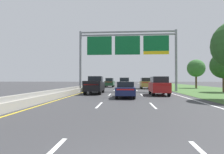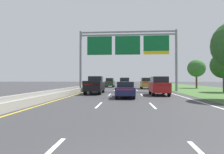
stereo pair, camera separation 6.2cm
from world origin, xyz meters
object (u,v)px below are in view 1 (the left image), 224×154
at_px(roadside_tree_far, 196,68).
at_px(car_darkgreen_left_lane_suv, 110,82).
at_px(roadside_tree_mid, 224,65).
at_px(pickup_truck_black, 95,85).
at_px(car_navy_centre_lane_sedan, 126,89).
at_px(car_gold_right_lane_suv, 145,83).
at_px(overhead_sign_gantry, 127,48).
at_px(car_red_right_lane_suv, 159,85).
at_px(car_grey_centre_lane_suv, 124,83).

bearing_deg(roadside_tree_far, car_darkgreen_left_lane_suv, 167.91).
bearing_deg(roadside_tree_mid, pickup_truck_black, -167.52).
xyz_separation_m(car_navy_centre_lane_sedan, roadside_tree_far, (14.52, 21.23, 3.28)).
relative_size(car_gold_right_lane_suv, roadside_tree_far, 0.80).
height_order(overhead_sign_gantry, car_navy_centre_lane_sedan, overhead_sign_gantry).
relative_size(car_gold_right_lane_suv, car_red_right_lane_suv, 0.99).
distance_m(overhead_sign_gantry, roadside_tree_far, 18.08).
distance_m(car_darkgreen_left_lane_suv, roadside_tree_far, 18.82).
xyz_separation_m(pickup_truck_black, roadside_tree_mid, (17.57, 3.89, 2.67)).
relative_size(car_darkgreen_left_lane_suv, roadside_tree_far, 0.80).
bearing_deg(pickup_truck_black, car_navy_centre_lane_sedan, -142.21).
bearing_deg(roadside_tree_mid, car_navy_centre_lane_sedan, -147.55).
xyz_separation_m(car_gold_right_lane_suv, car_darkgreen_left_lane_suv, (-7.50, 6.99, 0.00)).
bearing_deg(roadside_tree_mid, roadside_tree_far, 86.38).
bearing_deg(roadside_tree_far, car_grey_centre_lane_suv, -162.03).
height_order(roadside_tree_mid, roadside_tree_far, roadside_tree_far).
height_order(overhead_sign_gantry, car_gold_right_lane_suv, overhead_sign_gantry).
height_order(overhead_sign_gantry, roadside_tree_mid, overhead_sign_gantry).
height_order(car_gold_right_lane_suv, roadside_tree_far, roadside_tree_far).
bearing_deg(overhead_sign_gantry, car_red_right_lane_suv, -63.67).
relative_size(overhead_sign_gantry, car_navy_centre_lane_sedan, 3.40).
height_order(car_grey_centre_lane_suv, car_darkgreen_left_lane_suv, same).
bearing_deg(pickup_truck_black, car_red_right_lane_suv, -102.23).
bearing_deg(overhead_sign_gantry, car_gold_right_lane_suv, 65.52).
bearing_deg(roadside_tree_far, car_gold_right_lane_suv, -163.80).
height_order(car_darkgreen_left_lane_suv, roadside_tree_mid, roadside_tree_mid).
bearing_deg(car_red_right_lane_suv, car_grey_centre_lane_suv, 18.34).
xyz_separation_m(car_navy_centre_lane_sedan, car_grey_centre_lane_suv, (-0.22, 16.45, 0.28)).
relative_size(car_darkgreen_left_lane_suv, roadside_tree_mid, 0.85).
height_order(overhead_sign_gantry, car_red_right_lane_suv, overhead_sign_gantry).
height_order(car_grey_centre_lane_suv, roadside_tree_mid, roadside_tree_mid).
xyz_separation_m(overhead_sign_gantry, car_red_right_lane_suv, (3.50, -7.08, -5.54)).
relative_size(car_darkgreen_left_lane_suv, car_red_right_lane_suv, 1.00).
bearing_deg(pickup_truck_black, roadside_tree_far, -48.95).
bearing_deg(pickup_truck_black, roadside_tree_mid, -78.23).
height_order(overhead_sign_gantry, car_darkgreen_left_lane_suv, overhead_sign_gantry).
xyz_separation_m(car_grey_centre_lane_suv, roadside_tree_far, (14.74, 4.78, 3.00)).
distance_m(car_navy_centre_lane_sedan, roadside_tree_mid, 16.53).
distance_m(car_grey_centre_lane_suv, car_red_right_lane_suv, 13.78).
relative_size(car_navy_centre_lane_sedan, roadside_tree_far, 0.75).
height_order(car_navy_centre_lane_sedan, car_darkgreen_left_lane_suv, car_darkgreen_left_lane_suv).
distance_m(overhead_sign_gantry, car_navy_centre_lane_sedan, 11.88).
distance_m(roadside_tree_mid, roadside_tree_far, 12.54).
height_order(car_darkgreen_left_lane_suv, car_red_right_lane_suv, same).
height_order(car_red_right_lane_suv, roadside_tree_far, roadside_tree_far).
height_order(car_darkgreen_left_lane_suv, roadside_tree_far, roadside_tree_far).
relative_size(overhead_sign_gantry, roadside_tree_far, 2.55).
xyz_separation_m(car_grey_centre_lane_suv, roadside_tree_mid, (13.95, -7.73, 2.65)).
bearing_deg(car_darkgreen_left_lane_suv, pickup_truck_black, -179.35).
height_order(overhead_sign_gantry, pickup_truck_black, overhead_sign_gantry).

